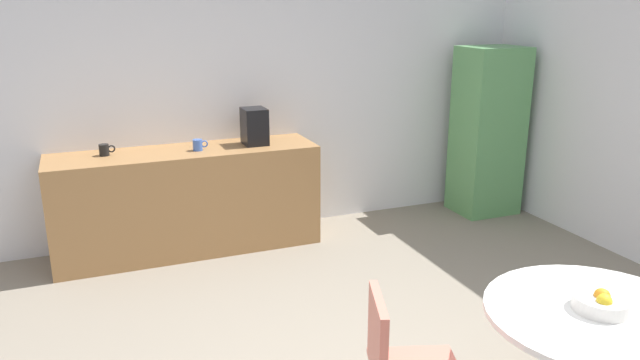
{
  "coord_description": "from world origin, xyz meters",
  "views": [
    {
      "loc": [
        -1.27,
        -2.42,
        2.12
      ],
      "look_at": [
        0.19,
        1.24,
        0.95
      ],
      "focal_mm": 34.09,
      "sensor_mm": 36.0,
      "label": 1
    }
  ],
  "objects_px": {
    "mug_white": "(105,150)",
    "mug_green": "(198,145)",
    "locker_cabinet": "(488,131)",
    "coffee_maker": "(254,126)",
    "round_table": "(596,339)",
    "chair_coral": "(397,358)",
    "fruit_bowl": "(602,302)"
  },
  "relations": [
    {
      "from": "mug_green",
      "to": "fruit_bowl",
      "type": "bearing_deg",
      "value": -68.22
    },
    {
      "from": "round_table",
      "to": "coffee_maker",
      "type": "xyz_separation_m",
      "value": [
        -0.73,
        3.21,
        0.47
      ]
    },
    {
      "from": "chair_coral",
      "to": "round_table",
      "type": "bearing_deg",
      "value": -18.88
    },
    {
      "from": "chair_coral",
      "to": "fruit_bowl",
      "type": "height_order",
      "value": "fruit_bowl"
    },
    {
      "from": "locker_cabinet",
      "to": "chair_coral",
      "type": "distance_m",
      "value": 3.82
    },
    {
      "from": "round_table",
      "to": "chair_coral",
      "type": "relative_size",
      "value": 1.27
    },
    {
      "from": "mug_green",
      "to": "round_table",
      "type": "bearing_deg",
      "value": -68.53
    },
    {
      "from": "coffee_maker",
      "to": "chair_coral",
      "type": "bearing_deg",
      "value": -93.13
    },
    {
      "from": "fruit_bowl",
      "to": "coffee_maker",
      "type": "xyz_separation_m",
      "value": [
        -0.75,
        3.2,
        0.28
      ]
    },
    {
      "from": "fruit_bowl",
      "to": "mug_white",
      "type": "relative_size",
      "value": 2.04
    },
    {
      "from": "coffee_maker",
      "to": "locker_cabinet",
      "type": "bearing_deg",
      "value": -2.37
    },
    {
      "from": "round_table",
      "to": "chair_coral",
      "type": "distance_m",
      "value": 0.95
    },
    {
      "from": "mug_white",
      "to": "coffee_maker",
      "type": "distance_m",
      "value": 1.26
    },
    {
      "from": "round_table",
      "to": "chair_coral",
      "type": "height_order",
      "value": "chair_coral"
    },
    {
      "from": "fruit_bowl",
      "to": "mug_green",
      "type": "relative_size",
      "value": 2.04
    },
    {
      "from": "round_table",
      "to": "fruit_bowl",
      "type": "xyz_separation_m",
      "value": [
        0.02,
        0.01,
        0.19
      ]
    },
    {
      "from": "round_table",
      "to": "mug_white",
      "type": "bearing_deg",
      "value": 121.28
    },
    {
      "from": "mug_green",
      "to": "coffee_maker",
      "type": "distance_m",
      "value": 0.53
    },
    {
      "from": "locker_cabinet",
      "to": "mug_white",
      "type": "relative_size",
      "value": 13.1
    },
    {
      "from": "mug_white",
      "to": "mug_green",
      "type": "bearing_deg",
      "value": -8.28
    },
    {
      "from": "mug_white",
      "to": "mug_green",
      "type": "distance_m",
      "value": 0.75
    },
    {
      "from": "mug_green",
      "to": "coffee_maker",
      "type": "height_order",
      "value": "coffee_maker"
    },
    {
      "from": "chair_coral",
      "to": "mug_green",
      "type": "relative_size",
      "value": 6.43
    },
    {
      "from": "locker_cabinet",
      "to": "mug_green",
      "type": "height_order",
      "value": "locker_cabinet"
    },
    {
      "from": "fruit_bowl",
      "to": "mug_white",
      "type": "distance_m",
      "value": 3.83
    },
    {
      "from": "round_table",
      "to": "chair_coral",
      "type": "xyz_separation_m",
      "value": [
        -0.89,
        0.31,
        -0.07
      ]
    },
    {
      "from": "locker_cabinet",
      "to": "mug_green",
      "type": "relative_size",
      "value": 13.1
    },
    {
      "from": "locker_cabinet",
      "to": "round_table",
      "type": "distance_m",
      "value": 3.55
    },
    {
      "from": "locker_cabinet",
      "to": "mug_white",
      "type": "distance_m",
      "value": 3.67
    },
    {
      "from": "chair_coral",
      "to": "mug_green",
      "type": "height_order",
      "value": "mug_green"
    },
    {
      "from": "mug_green",
      "to": "coffee_maker",
      "type": "xyz_separation_m",
      "value": [
        0.51,
        0.05,
        0.11
      ]
    },
    {
      "from": "fruit_bowl",
      "to": "chair_coral",
      "type": "bearing_deg",
      "value": 162.03
    }
  ]
}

